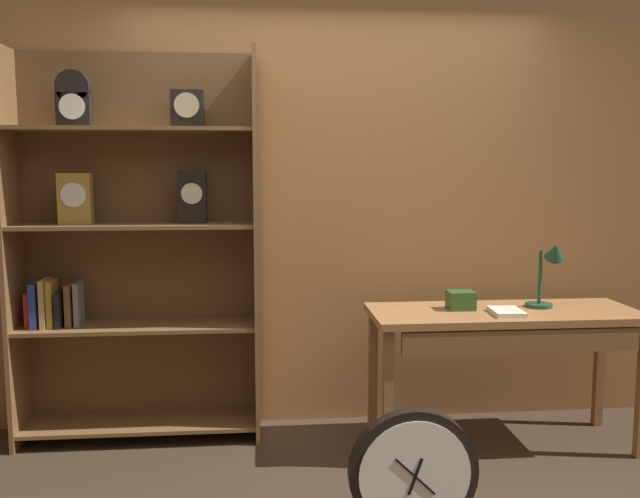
% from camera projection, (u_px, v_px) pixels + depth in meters
% --- Properties ---
extents(back_wood_panel, '(4.80, 0.05, 2.60)m').
position_uv_depth(back_wood_panel, '(335.00, 212.00, 4.10)').
color(back_wood_panel, '#9E6B3D').
rests_on(back_wood_panel, ground).
extents(bookshelf, '(1.37, 0.35, 2.22)m').
position_uv_depth(bookshelf, '(132.00, 246.00, 3.82)').
color(bookshelf, brown).
rests_on(bookshelf, ground).
extents(workbench, '(1.49, 0.56, 0.78)m').
position_uv_depth(workbench, '(505.00, 327.00, 3.72)').
color(workbench, '#9E6B3D').
rests_on(workbench, ground).
extents(desk_lamp, '(0.21, 0.21, 0.39)m').
position_uv_depth(desk_lamp, '(549.00, 268.00, 3.76)').
color(desk_lamp, '#1E472D').
rests_on(desk_lamp, workbench).
extents(toolbox_small, '(0.14, 0.12, 0.10)m').
position_uv_depth(toolbox_small, '(461.00, 300.00, 3.75)').
color(toolbox_small, '#2D5123').
rests_on(toolbox_small, workbench).
extents(open_repair_manual, '(0.17, 0.23, 0.02)m').
position_uv_depth(open_repair_manual, '(507.00, 312.00, 3.63)').
color(open_repair_manual, silver).
rests_on(open_repair_manual, workbench).
extents(round_clock_large, '(0.54, 0.11, 0.58)m').
position_uv_depth(round_clock_large, '(413.00, 476.00, 2.78)').
color(round_clock_large, black).
rests_on(round_clock_large, ground).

